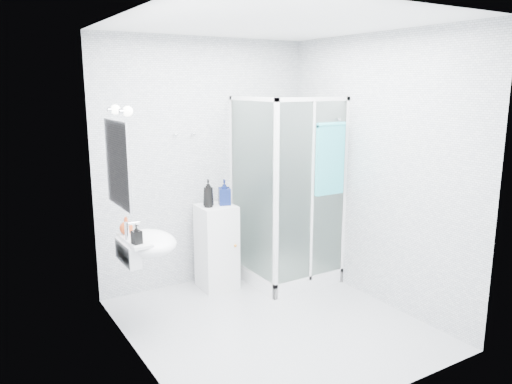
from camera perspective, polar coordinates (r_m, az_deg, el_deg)
room at (r=4.24m, az=1.90°, el=1.06°), size 2.40×2.60×2.60m
shower_enclosure at (r=5.44m, az=3.28°, el=-5.74°), size 0.90×0.95×2.00m
wall_basin at (r=4.34m, az=-12.50°, el=-5.84°), size 0.46×0.56×0.35m
mirror at (r=4.12m, az=-15.56°, el=3.12°), size 0.02×0.60×0.70m
vanity_lights at (r=4.10m, az=-15.22°, el=8.99°), size 0.10×0.40×0.08m
wall_hooks at (r=5.18m, az=-8.16°, el=6.53°), size 0.23×0.06×0.03m
storage_cabinet at (r=5.30m, az=-4.50°, el=-6.25°), size 0.38×0.40×0.89m
hand_towel at (r=5.07m, az=8.48°, el=3.96°), size 0.34×0.05×0.73m
shampoo_bottle_a at (r=5.09m, az=-5.47°, el=-0.16°), size 0.14×0.14×0.28m
shampoo_bottle_b at (r=5.18m, az=-3.63°, el=-0.03°), size 0.15×0.15×0.26m
soap_dispenser_orange at (r=4.42m, az=-14.63°, el=-3.71°), size 0.12×0.12×0.15m
soap_dispenser_black at (r=4.13m, az=-13.49°, el=-4.72°), size 0.09×0.09×0.16m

